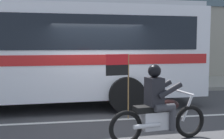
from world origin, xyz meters
The scene contains 6 objects.
ground_plane centered at (0.00, 0.00, 0.00)m, with size 60.00×60.00×0.00m, color #3D3D3F.
sidewalk_curb centered at (0.00, 5.10, 0.07)m, with size 28.00×3.80×0.15m, color gray.
lane_center_stripe centered at (0.00, -0.60, 0.00)m, with size 26.60×0.14×0.01m, color silver.
transit_bus centered at (-2.30, 1.19, 1.88)m, with size 11.30×3.06×3.22m.
motorcycle_with_rider centered at (0.88, -2.38, 0.67)m, with size 2.18×0.71×1.78m.
fire_hydrant centered at (0.13, 4.03, 0.52)m, with size 0.22×0.30×0.75m.
Camera 1 is at (-1.02, -7.80, 1.98)m, focal length 46.17 mm.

